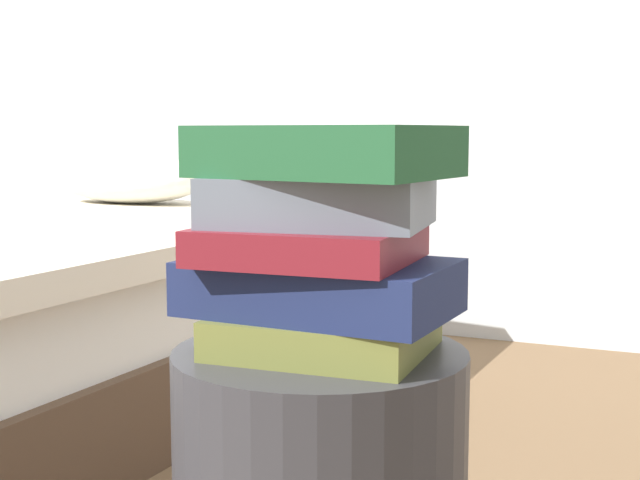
# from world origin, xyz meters

# --- Properties ---
(book_olive) EXTENTS (0.24, 0.21, 0.04)m
(book_olive) POSITION_xyz_m (0.01, -0.00, 0.46)
(book_olive) COLOR olive
(book_olive) RESTS_ON side_table
(book_navy) EXTENTS (0.30, 0.20, 0.06)m
(book_navy) POSITION_xyz_m (-0.00, -0.00, 0.51)
(book_navy) COLOR #19234C
(book_navy) RESTS_ON book_olive
(book_maroon) EXTENTS (0.24, 0.21, 0.04)m
(book_maroon) POSITION_xyz_m (-0.01, -0.01, 0.56)
(book_maroon) COLOR maroon
(book_maroon) RESTS_ON book_navy
(book_slate) EXTENTS (0.26, 0.20, 0.05)m
(book_slate) POSITION_xyz_m (-0.00, 0.00, 0.61)
(book_slate) COLOR slate
(book_slate) RESTS_ON book_maroon
(book_forest) EXTENTS (0.28, 0.22, 0.06)m
(book_forest) POSITION_xyz_m (0.01, -0.01, 0.67)
(book_forest) COLOR #1E512D
(book_forest) RESTS_ON book_slate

